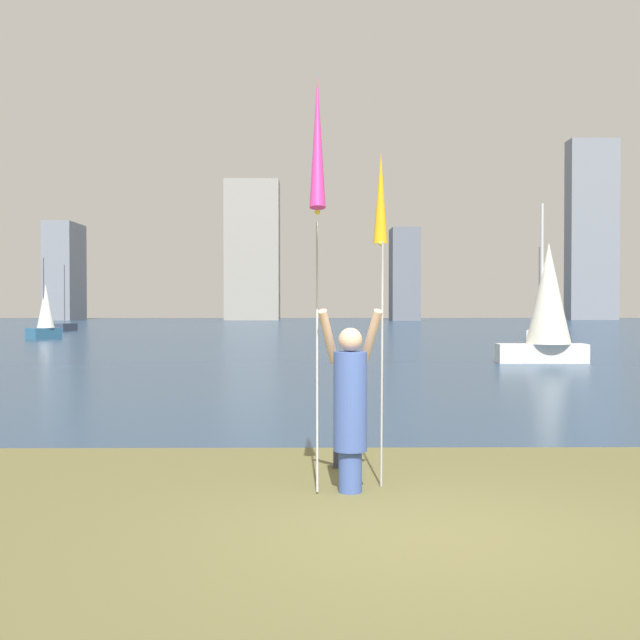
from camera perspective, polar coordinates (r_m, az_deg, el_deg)
name	(u,v)px	position (r m, az deg, el deg)	size (l,w,h in m)	color
ground	(326,333)	(57.90, 0.43, -0.98)	(120.00, 138.00, 0.12)	brown
person	(350,402)	(8.46, 2.20, -5.96)	(0.72, 0.53, 1.97)	#3F59A5
kite_flag_left	(317,150)	(8.09, -0.18, 12.20)	(0.16, 1.12, 4.36)	#B2B2B7
kite_flag_right	(381,208)	(8.83, 4.42, 8.11)	(0.16, 0.39, 3.70)	#B2B2B7
bag	(343,459)	(9.87, 1.71, -10.03)	(0.25, 0.15, 0.20)	#33384C
sailboat_0	(547,304)	(28.43, 16.15, 1.15)	(3.10, 1.57, 5.54)	silver
sailboat_1	(539,335)	(44.69, 15.58, -1.07)	(1.68, 2.01, 5.20)	white
sailboat_4	(65,327)	(64.58, -18.01, -0.47)	(1.36, 2.54, 5.19)	#333D51
sailboat_5	(45,314)	(50.34, -19.29, 0.42)	(1.78, 2.25, 4.88)	#2D6084
skyline_tower_0	(65,272)	(114.88, -18.01, 3.35)	(3.83, 8.00, 13.40)	gray
skyline_tower_1	(253,251)	(109.05, -4.91, 5.02)	(7.39, 5.47, 19.10)	gray
skyline_tower_2	(404,275)	(106.09, 6.14, 3.29)	(3.69, 5.49, 12.31)	slate
skyline_tower_3	(592,230)	(116.75, 19.08, 6.17)	(6.69, 3.24, 25.06)	gray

